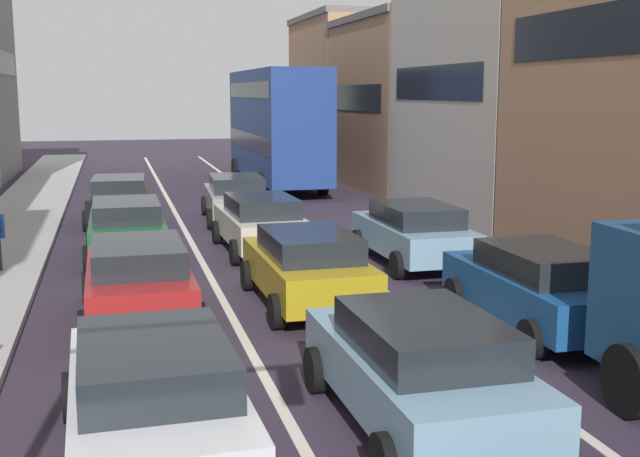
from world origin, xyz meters
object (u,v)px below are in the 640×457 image
(wagon_left_lane_second, at_px, (154,396))
(sedan_left_lane_fifth, at_px, (119,198))
(sedan_right_lane_behind_truck, at_px, (540,285))
(sedan_centre_lane_second, at_px, (419,367))
(wagon_right_lane_far, at_px, (414,232))
(bus_mid_queue_primary, at_px, (276,122))
(sedan_left_lane_fourth, at_px, (127,228))
(sedan_centre_lane_fifth, at_px, (236,197))
(sedan_left_lane_third, at_px, (138,278))
(coupe_centre_lane_fourth, at_px, (261,222))
(hatchback_centre_lane_third, at_px, (307,266))

(wagon_left_lane_second, bearing_deg, sedan_left_lane_fifth, -1.12)
(sedan_right_lane_behind_truck, bearing_deg, sedan_centre_lane_second, 133.88)
(wagon_right_lane_far, xyz_separation_m, bus_mid_queue_primary, (-0.02, 16.55, 2.03))
(sedan_left_lane_fourth, bearing_deg, wagon_left_lane_second, -179.81)
(sedan_centre_lane_fifth, distance_m, bus_mid_queue_primary, 9.66)
(sedan_left_lane_fourth, height_order, sedan_left_lane_fifth, same)
(wagon_left_lane_second, height_order, sedan_right_lane_behind_truck, same)
(sedan_centre_lane_fifth, xyz_separation_m, sedan_left_lane_fifth, (-3.65, 0.56, 0.00))
(bus_mid_queue_primary, bearing_deg, wagon_right_lane_far, -179.91)
(wagon_left_lane_second, bearing_deg, sedan_left_lane_third, -1.93)
(sedan_right_lane_behind_truck, height_order, bus_mid_queue_primary, bus_mid_queue_primary)
(sedan_centre_lane_second, relative_size, sedan_right_lane_behind_truck, 1.00)
(sedan_left_lane_fifth, height_order, wagon_right_lane_far, same)
(coupe_centre_lane_fourth, bearing_deg, sedan_right_lane_behind_truck, -157.88)
(wagon_right_lane_far, bearing_deg, sedan_centre_lane_second, 159.10)
(bus_mid_queue_primary, bearing_deg, coupe_centre_lane_fourth, 166.91)
(wagon_left_lane_second, distance_m, sedan_left_lane_fourth, 11.65)
(hatchback_centre_lane_third, distance_m, sedan_right_lane_behind_truck, 4.40)
(sedan_left_lane_third, height_order, wagon_right_lane_far, same)
(sedan_centre_lane_second, relative_size, sedan_left_lane_fourth, 1.00)
(bus_mid_queue_primary, bearing_deg, sedan_left_lane_fourth, 154.75)
(sedan_left_lane_fifth, distance_m, wagon_right_lane_far, 10.67)
(sedan_centre_lane_second, bearing_deg, sedan_right_lane_behind_truck, -46.66)
(wagon_left_lane_second, bearing_deg, bus_mid_queue_primary, -16.08)
(coupe_centre_lane_fourth, bearing_deg, sedan_left_lane_fourth, 88.66)
(sedan_left_lane_fourth, xyz_separation_m, wagon_right_lane_far, (6.71, -2.37, 0.00))
(sedan_left_lane_fourth, bearing_deg, wagon_right_lane_far, -109.56)
(sedan_left_lane_fourth, bearing_deg, sedan_left_lane_third, -179.24)
(sedan_centre_lane_second, height_order, bus_mid_queue_primary, bus_mid_queue_primary)
(sedan_right_lane_behind_truck, relative_size, bus_mid_queue_primary, 0.41)
(sedan_centre_lane_fifth, bearing_deg, bus_mid_queue_primary, -16.50)
(bus_mid_queue_primary, bearing_deg, sedan_left_lane_third, 161.66)
(sedan_left_lane_fourth, height_order, wagon_right_lane_far, same)
(wagon_left_lane_second, xyz_separation_m, hatchback_centre_lane_third, (3.26, 6.20, 0.00))
(sedan_right_lane_behind_truck, bearing_deg, wagon_right_lane_far, 1.92)
(wagon_left_lane_second, bearing_deg, wagon_right_lane_far, -37.32)
(sedan_centre_lane_second, xyz_separation_m, wagon_right_lane_far, (3.43, 9.11, 0.00))
(sedan_centre_lane_second, height_order, sedan_centre_lane_fifth, same)
(sedan_left_lane_third, xyz_separation_m, sedan_right_lane_behind_truck, (6.80, -2.30, 0.00))
(wagon_right_lane_far, bearing_deg, sedan_centre_lane_fifth, 22.27)
(coupe_centre_lane_fourth, relative_size, sedan_left_lane_fourth, 1.01)
(wagon_right_lane_far, bearing_deg, sedan_left_lane_fourth, 70.30)
(wagon_left_lane_second, relative_size, bus_mid_queue_primary, 0.41)
(sedan_left_lane_fourth, xyz_separation_m, sedan_centre_lane_fifth, (3.54, 5.27, 0.00))
(sedan_centre_lane_second, bearing_deg, sedan_centre_lane_fifth, -1.28)
(sedan_left_lane_fourth, bearing_deg, bus_mid_queue_primary, -25.38)
(sedan_centre_lane_second, relative_size, hatchback_centre_lane_third, 1.00)
(hatchback_centre_lane_third, relative_size, sedan_centre_lane_fifth, 0.98)
(sedan_centre_lane_fifth, bearing_deg, sedan_centre_lane_second, -177.93)
(sedan_right_lane_behind_truck, bearing_deg, bus_mid_queue_primary, 0.67)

